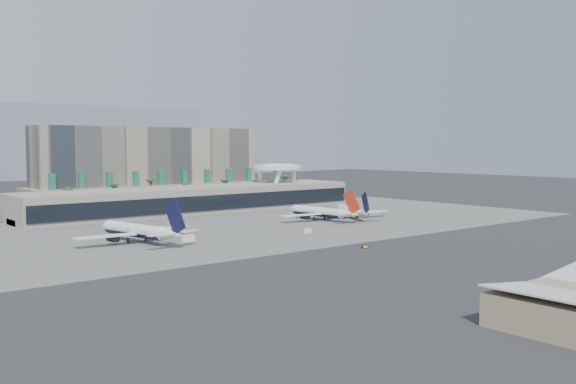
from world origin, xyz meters
TOP-DOWN VIEW (x-y plane):
  - ground at (0.00, 0.00)m, footprint 900.00×900.00m
  - apron_pad at (0.00, 55.00)m, footprint 260.00×130.00m
  - mountain_ridge at (27.88, 470.00)m, footprint 680.00×60.00m
  - hotel at (10.00, 174.41)m, footprint 140.00×30.00m
  - terminal at (0.00, 109.84)m, footprint 170.00×32.50m
  - saucer_structure at (55.00, 116.00)m, footprint 26.00×26.00m
  - palm_row at (7.00, 145.00)m, footprint 157.80×2.80m
  - airliner_left at (-65.57, 37.34)m, footprint 43.74×45.38m
  - airliner_centre at (22.95, 45.56)m, footprint 40.36×41.65m
  - airliner_right at (38.68, 42.59)m, footprint 33.94×34.95m
  - service_vehicle_a at (-52.04, 28.85)m, footprint 4.82×2.96m
  - service_vehicle_b at (-7.32, 19.11)m, footprint 3.42×2.73m
  - taxiway_sign at (-16.28, -18.15)m, footprint 2.26×0.83m

SIDE VIEW (x-z plane):
  - ground at x=0.00m, z-range 0.00..0.00m
  - apron_pad at x=0.00m, z-range 0.00..0.06m
  - taxiway_sign at x=-16.28m, z-range 0.00..1.02m
  - service_vehicle_b at x=-7.32m, z-range 0.00..1.54m
  - service_vehicle_a at x=-52.04m, z-range 0.00..2.20m
  - airliner_right at x=38.68m, z-range -3.19..9.70m
  - airliner_centre at x=22.95m, z-range -3.56..10.81m
  - airliner_left at x=-65.57m, z-range -3.90..11.85m
  - terminal at x=0.00m, z-range -0.73..13.77m
  - palm_row at x=7.00m, z-range 3.95..17.05m
  - hotel at x=10.00m, z-range -4.19..37.81m
  - saucer_structure at x=55.00m, z-range 7.51..29.40m
  - mountain_ridge at x=27.88m, z-range -5.11..64.89m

